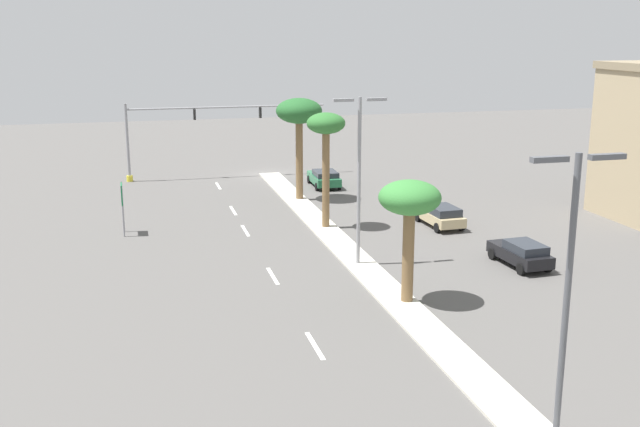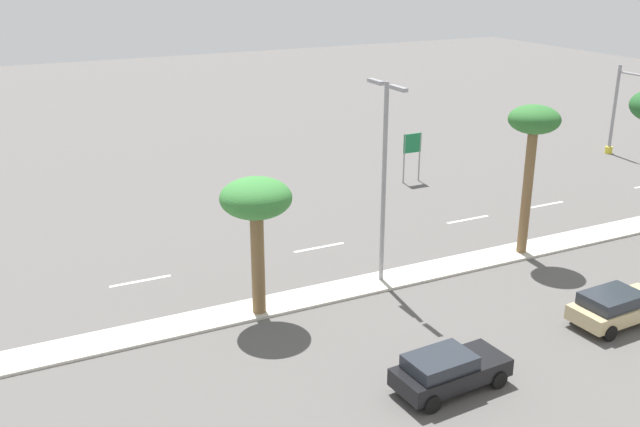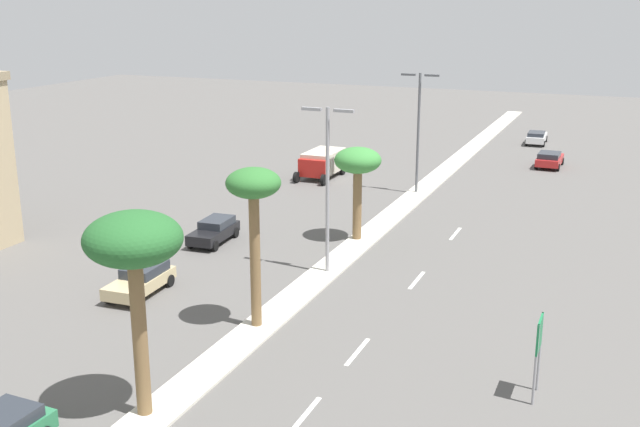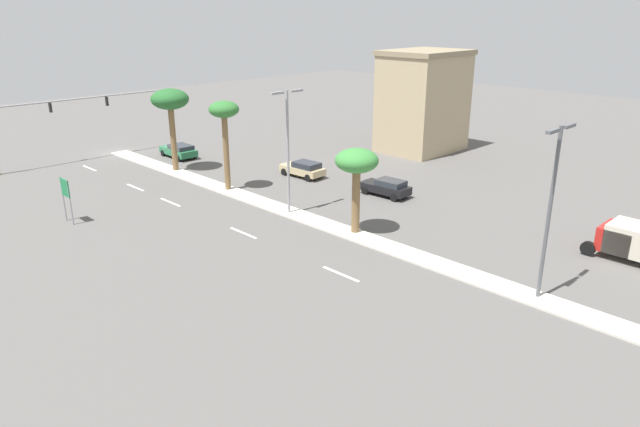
{
  "view_description": "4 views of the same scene",
  "coord_description": "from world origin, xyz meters",
  "px_view_note": "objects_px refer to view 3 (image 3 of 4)",
  "views": [
    {
      "loc": [
        11.78,
        64.3,
        12.5
      ],
      "look_at": [
        3.23,
        30.91,
        3.99
      ],
      "focal_mm": 41.84,
      "sensor_mm": 36.0,
      "label": 1
    },
    {
      "loc": [
        -25.73,
        42.97,
        14.14
      ],
      "look_at": [
        0.92,
        29.83,
        3.47
      ],
      "focal_mm": 40.82,
      "sensor_mm": 36.0,
      "label": 2
    },
    {
      "loc": [
        15.02,
        -9.76,
        14.59
      ],
      "look_at": [
        -0.24,
        26.95,
        3.39
      ],
      "focal_mm": 43.12,
      "sensor_mm": 36.0,
      "label": 3
    },
    {
      "loc": [
        27.14,
        57.47,
        14.46
      ],
      "look_at": [
        2.32,
        32.6,
        1.93
      ],
      "focal_mm": 32.39,
      "sensor_mm": 36.0,
      "label": 4
    }
  ],
  "objects_px": {
    "directional_road_sign": "(539,342)",
    "sedan_tan_trailing": "(141,279)",
    "sedan_white_outboard": "(537,137)",
    "palm_tree_rear": "(134,246)",
    "sedan_red_left": "(550,159)",
    "palm_tree_left": "(358,164)",
    "sedan_black_rear": "(214,230)",
    "street_lamp_near": "(328,176)",
    "street_lamp_rear": "(419,123)",
    "box_truck": "(321,163)",
    "palm_tree_far": "(254,195)"
  },
  "relations": [
    {
      "from": "palm_tree_left",
      "to": "sedan_tan_trailing",
      "type": "distance_m",
      "value": 15.07
    },
    {
      "from": "sedan_white_outboard",
      "to": "street_lamp_near",
      "type": "bearing_deg",
      "value": -97.09
    },
    {
      "from": "palm_tree_rear",
      "to": "street_lamp_rear",
      "type": "distance_m",
      "value": 35.64
    },
    {
      "from": "sedan_white_outboard",
      "to": "sedan_black_rear",
      "type": "bearing_deg",
      "value": -108.56
    },
    {
      "from": "street_lamp_rear",
      "to": "sedan_tan_trailing",
      "type": "relative_size",
      "value": 2.09
    },
    {
      "from": "street_lamp_near",
      "to": "directional_road_sign",
      "type": "bearing_deg",
      "value": -37.93
    },
    {
      "from": "palm_tree_rear",
      "to": "sedan_red_left",
      "type": "height_order",
      "value": "palm_tree_rear"
    },
    {
      "from": "directional_road_sign",
      "to": "box_truck",
      "type": "bearing_deg",
      "value": 124.87
    },
    {
      "from": "palm_tree_left",
      "to": "street_lamp_rear",
      "type": "xyz_separation_m",
      "value": [
        0.16,
        13.05,
        0.66
      ]
    },
    {
      "from": "street_lamp_near",
      "to": "box_truck",
      "type": "height_order",
      "value": "street_lamp_near"
    },
    {
      "from": "directional_road_sign",
      "to": "sedan_white_outboard",
      "type": "height_order",
      "value": "directional_road_sign"
    },
    {
      "from": "palm_tree_rear",
      "to": "street_lamp_near",
      "type": "bearing_deg",
      "value": 88.36
    },
    {
      "from": "palm_tree_far",
      "to": "sedan_black_rear",
      "type": "xyz_separation_m",
      "value": [
        -8.23,
        10.37,
        -5.52
      ]
    },
    {
      "from": "street_lamp_rear",
      "to": "sedan_red_left",
      "type": "bearing_deg",
      "value": 58.41
    },
    {
      "from": "sedan_tan_trailing",
      "to": "sedan_black_rear",
      "type": "xyz_separation_m",
      "value": [
        -0.88,
        8.9,
        -0.0
      ]
    },
    {
      "from": "street_lamp_near",
      "to": "street_lamp_rear",
      "type": "height_order",
      "value": "street_lamp_rear"
    },
    {
      "from": "sedan_black_rear",
      "to": "sedan_tan_trailing",
      "type": "bearing_deg",
      "value": -84.33
    },
    {
      "from": "sedan_white_outboard",
      "to": "palm_tree_rear",
      "type": "bearing_deg",
      "value": -95.62
    },
    {
      "from": "street_lamp_rear",
      "to": "sedan_red_left",
      "type": "xyz_separation_m",
      "value": [
        8.4,
        13.66,
        -4.74
      ]
    },
    {
      "from": "directional_road_sign",
      "to": "palm_tree_left",
      "type": "height_order",
      "value": "palm_tree_left"
    },
    {
      "from": "palm_tree_rear",
      "to": "sedan_white_outboard",
      "type": "xyz_separation_m",
      "value": [
        5.95,
        60.49,
        -5.73
      ]
    },
    {
      "from": "sedan_red_left",
      "to": "directional_road_sign",
      "type": "bearing_deg",
      "value": -84.17
    },
    {
      "from": "sedan_tan_trailing",
      "to": "box_truck",
      "type": "xyz_separation_m",
      "value": [
        -1.51,
        27.72,
        0.5
      ]
    },
    {
      "from": "sedan_tan_trailing",
      "to": "sedan_white_outboard",
      "type": "bearing_deg",
      "value": 75.47
    },
    {
      "from": "sedan_tan_trailing",
      "to": "sedan_black_rear",
      "type": "distance_m",
      "value": 8.95
    },
    {
      "from": "palm_tree_rear",
      "to": "street_lamp_rear",
      "type": "relative_size",
      "value": 0.83
    },
    {
      "from": "sedan_tan_trailing",
      "to": "box_truck",
      "type": "height_order",
      "value": "box_truck"
    },
    {
      "from": "palm_tree_rear",
      "to": "palm_tree_far",
      "type": "distance_m",
      "value": 8.48
    },
    {
      "from": "directional_road_sign",
      "to": "sedan_red_left",
      "type": "distance_m",
      "value": 42.76
    },
    {
      "from": "street_lamp_rear",
      "to": "sedan_white_outboard",
      "type": "height_order",
      "value": "street_lamp_rear"
    },
    {
      "from": "palm_tree_rear",
      "to": "sedan_red_left",
      "type": "xyz_separation_m",
      "value": [
        8.52,
        49.29,
        -5.7
      ]
    },
    {
      "from": "sedan_tan_trailing",
      "to": "sedan_red_left",
      "type": "relative_size",
      "value": 1.05
    },
    {
      "from": "palm_tree_left",
      "to": "sedan_red_left",
      "type": "distance_m",
      "value": 28.34
    },
    {
      "from": "palm_tree_rear",
      "to": "box_truck",
      "type": "distance_m",
      "value": 38.99
    },
    {
      "from": "sedan_red_left",
      "to": "street_lamp_rear",
      "type": "bearing_deg",
      "value": -121.59
    },
    {
      "from": "palm_tree_far",
      "to": "sedan_black_rear",
      "type": "bearing_deg",
      "value": 128.43
    },
    {
      "from": "sedan_black_rear",
      "to": "palm_tree_far",
      "type": "bearing_deg",
      "value": -51.57
    },
    {
      "from": "street_lamp_rear",
      "to": "sedan_red_left",
      "type": "height_order",
      "value": "street_lamp_rear"
    },
    {
      "from": "sedan_black_rear",
      "to": "box_truck",
      "type": "distance_m",
      "value": 18.84
    },
    {
      "from": "directional_road_sign",
      "to": "street_lamp_near",
      "type": "bearing_deg",
      "value": 142.07
    },
    {
      "from": "sedan_black_rear",
      "to": "palm_tree_rear",
      "type": "bearing_deg",
      "value": -66.91
    },
    {
      "from": "palm_tree_far",
      "to": "sedan_red_left",
      "type": "distance_m",
      "value": 42.01
    },
    {
      "from": "directional_road_sign",
      "to": "sedan_black_rear",
      "type": "distance_m",
      "value": 24.18
    },
    {
      "from": "directional_road_sign",
      "to": "sedan_tan_trailing",
      "type": "height_order",
      "value": "directional_road_sign"
    },
    {
      "from": "palm_tree_far",
      "to": "street_lamp_rear",
      "type": "bearing_deg",
      "value": 90.14
    },
    {
      "from": "street_lamp_near",
      "to": "sedan_red_left",
      "type": "bearing_deg",
      "value": 76.23
    },
    {
      "from": "box_truck",
      "to": "directional_road_sign",
      "type": "bearing_deg",
      "value": -55.13
    },
    {
      "from": "sedan_red_left",
      "to": "box_truck",
      "type": "distance_m",
      "value": 20.75
    },
    {
      "from": "directional_road_sign",
      "to": "sedan_white_outboard",
      "type": "distance_m",
      "value": 54.18
    },
    {
      "from": "street_lamp_near",
      "to": "sedan_black_rear",
      "type": "height_order",
      "value": "street_lamp_near"
    }
  ]
}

